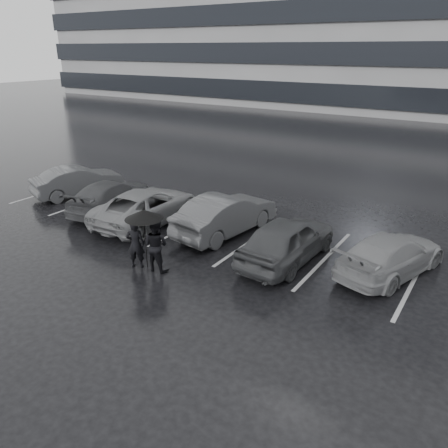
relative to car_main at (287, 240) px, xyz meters
name	(u,v)px	position (x,y,z in m)	size (l,w,h in m)	color
ground	(198,262)	(-2.35, -1.73, -0.74)	(160.00, 160.00, 0.00)	black
car_main	(287,240)	(0.00, 0.00, 0.00)	(1.76, 4.37, 1.49)	black
car_west_a	(226,214)	(-2.94, 0.85, 0.01)	(1.59, 4.55, 1.50)	#29292B
car_west_b	(146,206)	(-6.19, 0.04, -0.06)	(2.28, 4.94, 1.37)	#545456
car_west_c	(111,196)	(-8.45, 0.26, -0.10)	(1.81, 4.46, 1.29)	black
car_west_d	(79,181)	(-11.29, 0.88, -0.06)	(1.45, 4.17, 1.37)	#29292B
car_east	(391,254)	(3.07, 0.97, -0.12)	(1.76, 4.32, 1.25)	#545456
pedestrian_left	(136,244)	(-3.80, -3.05, 0.05)	(0.58, 0.38, 1.59)	black
pedestrian_right	(156,245)	(-3.13, -2.85, 0.11)	(0.83, 0.65, 1.71)	black
umbrella	(144,214)	(-3.50, -2.91, 1.08)	(1.18, 1.18, 2.00)	black
stall_stripes	(220,232)	(-3.15, 0.77, -0.74)	(19.72, 5.00, 0.00)	#9C9C9F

